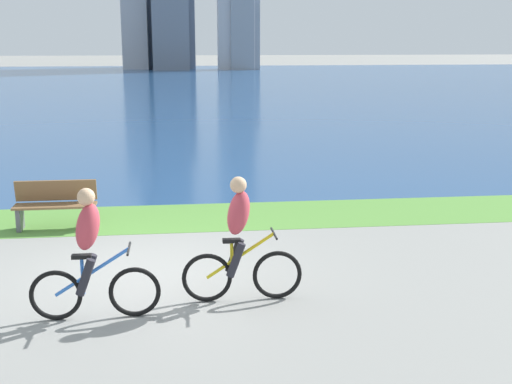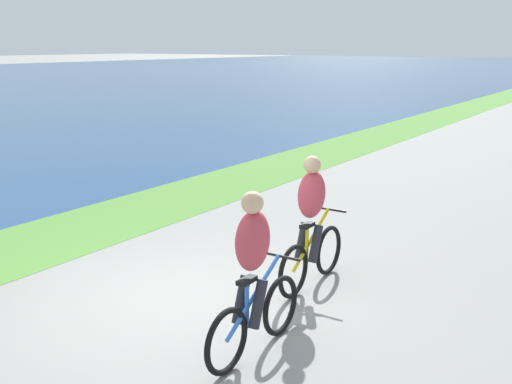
# 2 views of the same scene
# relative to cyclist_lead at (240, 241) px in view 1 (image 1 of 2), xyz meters

# --- Properties ---
(ground_plane) EXTENTS (300.00, 300.00, 0.00)m
(ground_plane) POSITION_rel_cyclist_lead_xyz_m (-1.35, 1.24, -0.84)
(ground_plane) COLOR gray
(grass_strip_bayside) EXTENTS (120.00, 2.19, 0.01)m
(grass_strip_bayside) POSITION_rel_cyclist_lead_xyz_m (-1.35, 4.46, -0.84)
(grass_strip_bayside) COLOR #59933D
(grass_strip_bayside) RESTS_ON ground
(bay_water_surface) EXTENTS (300.00, 80.00, 0.00)m
(bay_water_surface) POSITION_rel_cyclist_lead_xyz_m (-1.35, 45.56, -0.84)
(bay_water_surface) COLOR navy
(bay_water_surface) RESTS_ON ground
(cyclist_lead) EXTENTS (1.64, 0.52, 1.72)m
(cyclist_lead) POSITION_rel_cyclist_lead_xyz_m (0.00, 0.00, 0.00)
(cyclist_lead) COLOR black
(cyclist_lead) RESTS_ON ground
(cyclist_trailing) EXTENTS (1.64, 0.52, 1.70)m
(cyclist_trailing) POSITION_rel_cyclist_lead_xyz_m (-1.91, -0.39, -0.00)
(cyclist_trailing) COLOR black
(cyclist_trailing) RESTS_ON ground
(bench_near_path) EXTENTS (1.50, 0.47, 0.90)m
(bench_near_path) POSITION_rel_cyclist_lead_xyz_m (-3.09, 3.98, -0.39)
(bench_near_path) COLOR brown
(bench_near_path) RESTS_ON ground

